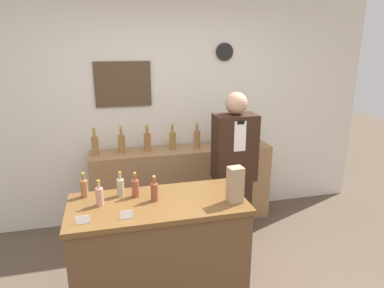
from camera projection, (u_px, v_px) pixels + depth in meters
name	position (u px, v px, depth m)	size (l,w,h in m)	color
back_wall	(161.00, 108.00, 3.99)	(5.20, 0.09, 2.70)	silver
back_shelf	(183.00, 186.00, 4.06)	(2.09, 0.38, 0.91)	#9E754C
display_counter	(159.00, 253.00, 2.76)	(1.36, 0.64, 0.91)	brown
shopkeeper	(234.00, 174.00, 3.45)	(0.41, 0.26, 1.64)	#331E14
potted_plant	(237.00, 131.00, 4.05)	(0.22, 0.22, 0.32)	#9E998E
paper_bag	(235.00, 185.00, 2.59)	(0.12, 0.10, 0.28)	tan
price_card_left	(83.00, 220.00, 2.30)	(0.09, 0.02, 0.06)	white
price_card_right	(127.00, 215.00, 2.37)	(0.09, 0.02, 0.06)	white
counter_bottle_0	(84.00, 188.00, 2.70)	(0.06, 0.06, 0.20)	#9F643D
counter_bottle_1	(100.00, 196.00, 2.55)	(0.06, 0.06, 0.20)	tan
counter_bottle_2	(120.00, 187.00, 2.71)	(0.06, 0.06, 0.20)	tan
counter_bottle_3	(135.00, 188.00, 2.70)	(0.06, 0.06, 0.20)	brown
counter_bottle_4	(154.00, 191.00, 2.63)	(0.06, 0.06, 0.20)	brown
shelf_bottle_0	(95.00, 145.00, 3.68)	(0.07, 0.07, 0.30)	olive
shelf_bottle_1	(122.00, 143.00, 3.75)	(0.07, 0.07, 0.30)	#A26E37
shelf_bottle_2	(147.00, 141.00, 3.82)	(0.07, 0.07, 0.30)	#A36838
shelf_bottle_3	(172.00, 140.00, 3.87)	(0.07, 0.07, 0.30)	olive
shelf_bottle_4	(197.00, 139.00, 3.92)	(0.07, 0.07, 0.30)	#9F6F3D
shelf_bottle_5	(220.00, 137.00, 4.00)	(0.07, 0.07, 0.30)	olive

